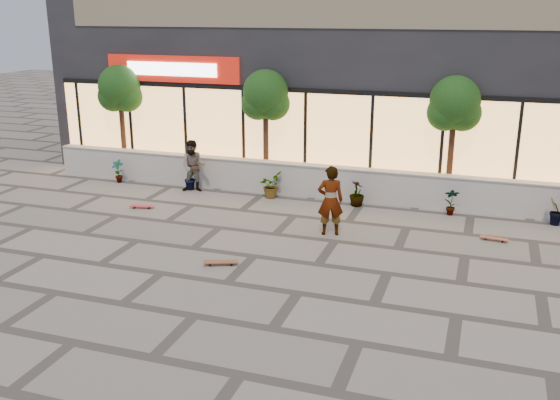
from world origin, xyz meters
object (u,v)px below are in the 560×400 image
(tree_midwest, at_px, (266,98))
(skater_left, at_px, (194,166))
(tree_mideast, at_px, (454,107))
(skater_center, at_px, (330,201))
(skateboard_center, at_px, (221,262))
(tree_west, at_px, (120,91))
(skateboard_left, at_px, (142,206))
(skateboard_right_near, at_px, (494,238))

(tree_midwest, bearing_deg, skater_left, -145.18)
(skater_left, bearing_deg, tree_midwest, 19.28)
(tree_mideast, bearing_deg, skater_center, -124.79)
(tree_midwest, distance_m, skater_left, 3.25)
(tree_mideast, height_order, skater_center, tree_mideast)
(tree_mideast, bearing_deg, skateboard_center, -124.31)
(skateboard_center, bearing_deg, tree_west, 114.14)
(tree_west, xyz_separation_m, tree_midwest, (5.50, 0.00, 0.00))
(skateboard_left, bearing_deg, tree_west, 114.32)
(skateboard_left, bearing_deg, skateboard_right_near, -10.69)
(skateboard_right_near, bearing_deg, skateboard_center, -141.73)
(skater_center, bearing_deg, skateboard_center, 37.11)
(tree_midwest, height_order, tree_mideast, same)
(tree_mideast, relative_size, skateboard_center, 4.71)
(tree_midwest, distance_m, tree_mideast, 6.00)
(tree_mideast, bearing_deg, tree_west, 180.00)
(skateboard_center, bearing_deg, skateboard_right_near, 10.81)
(tree_mideast, xyz_separation_m, skateboard_left, (-8.71, -3.59, -2.91))
(tree_mideast, bearing_deg, skateboard_right_near, -65.14)
(tree_west, height_order, skateboard_center, tree_west)
(skater_left, relative_size, skateboard_left, 2.29)
(skater_left, distance_m, skateboard_center, 6.43)
(tree_midwest, bearing_deg, skateboard_left, -127.02)
(skater_center, height_order, skateboard_left, skater_center)
(skater_left, distance_m, skateboard_right_near, 9.62)
(tree_midwest, relative_size, skater_left, 2.28)
(skateboard_center, height_order, skateboard_right_near, skateboard_center)
(skateboard_left, relative_size, skateboard_right_near, 1.05)
(tree_midwest, xyz_separation_m, skateboard_left, (-2.71, -3.59, -2.91))
(tree_west, xyz_separation_m, skateboard_center, (6.83, -6.84, -2.90))
(tree_midwest, height_order, skater_center, tree_midwest)
(tree_midwest, distance_m, skateboard_left, 5.36)
(skateboard_center, relative_size, skateboard_left, 1.11)
(skateboard_center, relative_size, skateboard_right_near, 1.16)
(skater_center, xyz_separation_m, skater_left, (-5.26, 2.57, -0.09))
(skateboard_left, bearing_deg, skater_center, -17.21)
(tree_west, height_order, tree_midwest, same)
(tree_midwest, height_order, skateboard_right_near, tree_midwest)
(skateboard_center, bearing_deg, tree_mideast, 34.83)
(tree_mideast, bearing_deg, skater_left, -170.09)
(skater_left, bearing_deg, skater_center, -41.58)
(skater_center, xyz_separation_m, skateboard_center, (-1.91, -2.87, -0.86))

